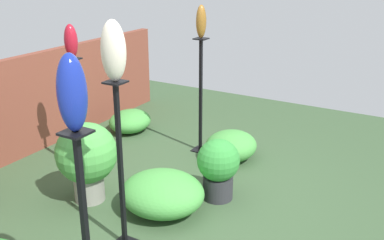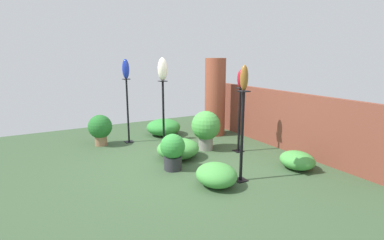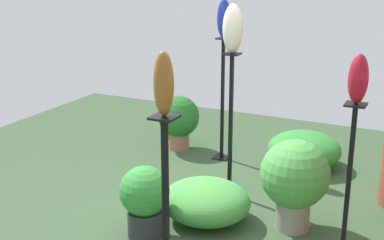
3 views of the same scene
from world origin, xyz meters
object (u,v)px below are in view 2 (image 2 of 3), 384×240
Objects in this scene: art_vase_bronze at (244,78)px; potted_plant_front_right at (173,150)px; art_vase_cobalt at (126,69)px; potted_plant_near_pillar at (100,128)px; art_vase_ivory at (162,69)px; pedestal_ruby at (239,123)px; pedestal_cobalt at (128,113)px; pedestal_bronze at (242,140)px; potted_plant_mid_right at (206,127)px; brick_pillar at (215,97)px; pedestal_ivory at (163,118)px; art_vase_ruby at (241,79)px.

art_vase_bronze reaches higher than potted_plant_front_right.
potted_plant_near_pillar is at bearing -96.15° from art_vase_cobalt.
potted_plant_front_right is (2.17, 0.16, -1.41)m from art_vase_cobalt.
art_vase_ivory is 0.72× the size of potted_plant_front_right.
pedestal_ruby is 0.91× the size of pedestal_cobalt.
potted_plant_front_right is (-1.02, -0.79, -0.33)m from pedestal_bronze.
pedestal_cobalt is 2.21m from potted_plant_front_right.
art_vase_ivory is (-0.93, -1.40, 1.15)m from pedestal_ruby.
potted_plant_front_right is 0.77× the size of potted_plant_mid_right.
pedestal_bronze reaches higher than potted_plant_mid_right.
pedestal_bronze is 3.34m from pedestal_cobalt.
art_vase_cobalt is at bearing -163.41° from art_vase_bronze.
potted_plant_mid_right is 2.51m from potted_plant_near_pillar.
art_vase_cobalt is (-0.40, -2.26, 0.77)m from brick_pillar.
art_vase_bronze is (2.79, -1.31, 0.73)m from brick_pillar.
brick_pillar reaches higher than potted_plant_near_pillar.
potted_plant_mid_right is (0.45, 0.84, -0.20)m from pedestal_ivory.
pedestal_ruby is 2.70m from pedestal_cobalt.
pedestal_ruby is at bearing 44.97° from pedestal_cobalt.
art_vase_ruby is (-1.29, 0.96, 0.90)m from pedestal_bronze.
pedestal_cobalt is at bearing 83.85° from potted_plant_near_pillar.
pedestal_ivory reaches higher than pedestal_cobalt.
art_vase_bronze reaches higher than potted_plant_near_pillar.
art_vase_ivory reaches higher than art_vase_ruby.
art_vase_cobalt reaches higher than potted_plant_front_right.
pedestal_cobalt is at bearing -163.41° from art_vase_bronze.
pedestal_bronze is 3.11× the size of art_vase_ivory.
pedestal_ruby is 2.87× the size of art_vase_ivory.
art_vase_ruby is 0.56× the size of potted_plant_front_right.
potted_plant_mid_right is (1.43, 1.35, -0.20)m from pedestal_cobalt.
brick_pillar reaches higher than pedestal_cobalt.
potted_plant_near_pillar is at bearing -99.23° from brick_pillar.
pedestal_ruby is 2.08× the size of potted_plant_front_right.
pedestal_ivory reaches higher than potted_plant_near_pillar.
pedestal_bronze is 3.51m from art_vase_cobalt.
pedestal_ivory is 2.48m from art_vase_bronze.
pedestal_ruby reaches higher than potted_plant_mid_right.
art_vase_cobalt is at bearing -135.03° from pedestal_ruby.
art_vase_cobalt reaches higher than pedestal_bronze.
pedestal_cobalt is 3.78× the size of art_vase_bronze.
pedestal_ivory is at bearing 90.00° from art_vase_ivory.
brick_pillar is 5.29× the size of art_vase_ruby.
pedestal_cobalt is 1.97m from potted_plant_mid_right.
brick_pillar is 2.97× the size of potted_plant_front_right.
pedestal_ruby is 1.68m from pedestal_ivory.
pedestal_ivory reaches higher than potted_plant_front_right.
potted_plant_near_pillar is (-0.07, -0.66, -1.37)m from art_vase_cobalt.
brick_pillar is 1.30× the size of pedestal_ivory.
art_vase_ruby is 1.61m from art_vase_bronze.
brick_pillar is 2.32m from pedestal_cobalt.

